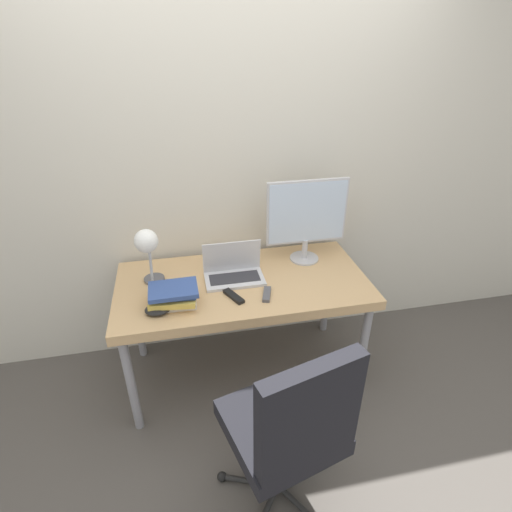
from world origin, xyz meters
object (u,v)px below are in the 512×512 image
object	(u,v)px
book_stack	(174,295)
monitor	(307,216)
laptop	(234,271)
game_controller	(158,309)
office_chair	(291,427)
desk_lamp	(147,246)

from	to	relation	value
book_stack	monitor	bearing A→B (deg)	21.91
laptop	game_controller	xyz separation A→B (m)	(-0.44, -0.25, -0.03)
office_chair	game_controller	bearing A→B (deg)	127.22
monitor	office_chair	size ratio (longest dim) A/B	0.53
laptop	office_chair	world-z (taller)	office_chair
office_chair	monitor	bearing A→B (deg)	69.96
desk_lamp	laptop	bearing A→B (deg)	7.31
laptop	desk_lamp	size ratio (longest dim) A/B	0.87
desk_lamp	book_stack	size ratio (longest dim) A/B	1.50
laptop	book_stack	size ratio (longest dim) A/B	1.30
desk_lamp	game_controller	size ratio (longest dim) A/B	2.97
book_stack	laptop	bearing A→B (deg)	29.60
desk_lamp	game_controller	bearing A→B (deg)	-83.14
book_stack	game_controller	world-z (taller)	book_stack
monitor	game_controller	xyz separation A→B (m)	(-0.93, -0.39, -0.28)
desk_lamp	game_controller	xyz separation A→B (m)	(0.02, -0.19, -0.28)
office_chair	book_stack	size ratio (longest dim) A/B	3.79
laptop	game_controller	world-z (taller)	laptop
monitor	book_stack	distance (m)	0.94
office_chair	book_stack	xyz separation A→B (m)	(-0.44, 0.75, 0.22)
desk_lamp	office_chair	xyz separation A→B (m)	(0.56, -0.89, -0.46)
monitor	book_stack	world-z (taller)	monitor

